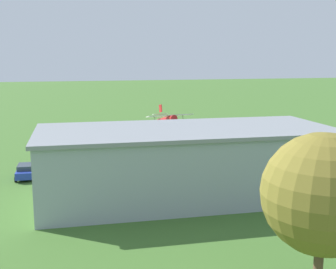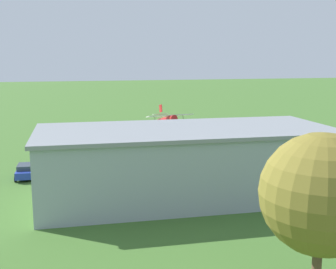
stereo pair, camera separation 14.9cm
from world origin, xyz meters
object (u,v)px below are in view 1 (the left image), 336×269
at_px(hangar, 186,162).
at_px(tree_behind_hangar_right, 323,194).
at_px(biplane, 167,120).
at_px(person_crossing_taxiway, 273,161).
at_px(car_blue, 25,171).
at_px(person_near_hangar_door, 270,159).
at_px(person_at_fence_line, 92,161).

relative_size(hangar, tree_behind_hangar_right, 3.02).
bearing_deg(biplane, person_crossing_taxiway, 111.79).
distance_m(hangar, car_blue, 19.49).
relative_size(person_crossing_taxiway, tree_behind_hangar_right, 0.17).
distance_m(car_blue, person_near_hangar_door, 30.42).
distance_m(car_blue, person_crossing_taxiway, 30.26).
bearing_deg(biplane, person_at_fence_line, 47.94).
relative_size(person_at_fence_line, person_crossing_taxiway, 1.06).
height_order(hangar, biplane, hangar).
height_order(biplane, person_crossing_taxiway, biplane).
xyz_separation_m(person_at_fence_line, person_near_hangar_door, (-22.55, 4.15, -0.10)).
relative_size(biplane, person_near_hangar_door, 5.11).
relative_size(person_crossing_taxiway, person_near_hangar_door, 1.05).
distance_m(biplane, person_at_fence_line, 20.99).
height_order(car_blue, tree_behind_hangar_right, tree_behind_hangar_right).
distance_m(biplane, person_near_hangar_door, 21.59).
height_order(person_at_fence_line, person_crossing_taxiway, person_at_fence_line).
bearing_deg(person_crossing_taxiway, car_blue, -5.01).
bearing_deg(person_at_fence_line, person_near_hangar_door, 169.56).
distance_m(hangar, person_crossing_taxiway, 16.74).
distance_m(biplane, tree_behind_hangar_right, 49.90).
bearing_deg(person_near_hangar_door, biplane, -66.34).
height_order(biplane, person_at_fence_line, biplane).
xyz_separation_m(hangar, person_at_fence_line, (8.04, -13.78, -2.57)).
bearing_deg(biplane, hangar, 78.56).
distance_m(biplane, person_crossing_taxiway, 22.65).
relative_size(biplane, person_at_fence_line, 4.58).
bearing_deg(hangar, person_crossing_taxiway, -149.63).
bearing_deg(hangar, person_at_fence_line, -59.74).
bearing_deg(car_blue, biplane, -140.07).
relative_size(car_blue, person_near_hangar_door, 2.78).
xyz_separation_m(car_blue, person_at_fence_line, (-7.84, -2.78, 0.03)).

